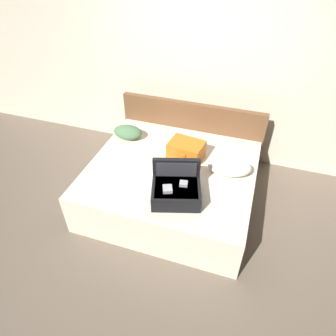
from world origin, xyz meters
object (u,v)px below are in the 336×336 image
hard_case_medium (186,150)px  pillow_center_head (230,167)px  hard_case_large (176,189)px  bed (171,184)px  pillow_near_headboard (128,132)px

hard_case_medium → pillow_center_head: hard_case_medium is taller
hard_case_large → hard_case_medium: size_ratio=1.35×
hard_case_large → pillow_center_head: hard_case_large is taller
hard_case_medium → pillow_center_head: bearing=-3.9°
hard_case_large → pillow_center_head: (0.48, 0.59, -0.03)m
bed → pillow_near_headboard: (-0.76, 0.43, 0.37)m
bed → pillow_near_headboard: size_ratio=5.08×
hard_case_large → pillow_near_headboard: size_ratio=1.57×
hard_case_large → hard_case_medium: bearing=80.2°
bed → hard_case_large: bearing=-66.7°
bed → hard_case_medium: (0.11, 0.25, 0.39)m
bed → pillow_near_headboard: pillow_near_headboard is taller
hard_case_large → bed: bearing=96.4°
bed → pillow_center_head: (0.68, 0.13, 0.37)m
bed → hard_case_medium: bearing=66.3°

